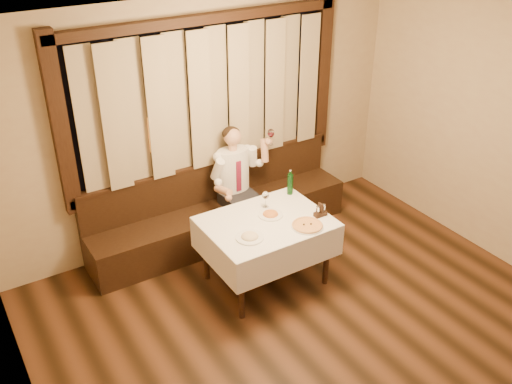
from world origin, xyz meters
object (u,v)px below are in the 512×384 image
pizza (307,225)px  green_bottle (290,184)px  pasta_red (270,212)px  pasta_cream (250,235)px  cruet_caddy (321,212)px  dining_table (266,230)px  banquette (220,214)px  seated_man (237,176)px

pizza → green_bottle: (0.24, 0.65, 0.11)m
pasta_red → green_bottle: green_bottle is taller
pizza → pasta_red: bearing=117.7°
pasta_cream → cruet_caddy: 0.84m
pizza → cruet_caddy: (0.24, 0.10, 0.04)m
dining_table → pizza: size_ratio=3.88×
dining_table → pasta_red: (0.09, 0.07, 0.14)m
pasta_red → pasta_cream: bearing=-148.4°
dining_table → green_bottle: (0.53, 0.34, 0.23)m
banquette → pasta_red: (0.09, -0.96, 0.48)m
seated_man → green_bottle: bearing=-60.6°
dining_table → pizza: (0.29, -0.31, 0.12)m
dining_table → seated_man: seated_man is taller
dining_table → pasta_red: 0.18m
banquette → green_bottle: size_ratio=10.90×
dining_table → cruet_caddy: (0.53, -0.21, 0.16)m
pizza → pasta_red: 0.42m
pasta_red → pasta_cream: size_ratio=0.94×
cruet_caddy → banquette: bearing=113.2°
dining_table → pasta_cream: (-0.31, -0.18, 0.14)m
seated_man → cruet_caddy: bearing=-73.8°
dining_table → pasta_cream: pasta_cream is taller
pasta_cream → seated_man: (0.51, 1.12, 0.01)m
pasta_red → seated_man: seated_man is taller
pizza → pasta_cream: (-0.60, 0.13, 0.02)m
banquette → pasta_red: banquette is taller
green_bottle → cruet_caddy: size_ratio=2.02×
dining_table → banquette: bearing=90.0°
banquette → dining_table: banquette is taller
pasta_red → pizza: bearing=-62.3°
dining_table → seated_man: 0.97m
dining_table → pasta_cream: bearing=-149.7°
green_bottle → pizza: bearing=-110.1°
banquette → green_bottle: green_bottle is taller
banquette → dining_table: (0.00, -1.02, 0.34)m
pasta_cream → green_bottle: (0.84, 0.52, 0.09)m
green_bottle → seated_man: seated_man is taller
pizza → banquette: bearing=102.3°
pizza → seated_man: 1.25m
pasta_red → cruet_caddy: cruet_caddy is taller
banquette → cruet_caddy: size_ratio=22.01×
banquette → cruet_caddy: banquette is taller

